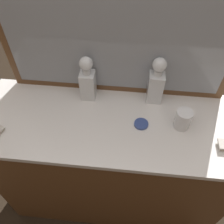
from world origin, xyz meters
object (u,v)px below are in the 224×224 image
at_px(porcelain_dish, 141,123).
at_px(crystal_decanter_left, 156,84).
at_px(crystal_tumbler_center, 183,120).
at_px(crystal_decanter_right, 88,82).

bearing_deg(porcelain_dish, crystal_decanter_left, 71.67).
bearing_deg(crystal_tumbler_center, porcelain_dish, -176.73).
xyz_separation_m(crystal_decanter_left, crystal_tumbler_center, (0.13, -0.17, -0.06)).
bearing_deg(crystal_decanter_right, crystal_decanter_left, 2.41).
bearing_deg(crystal_decanter_left, crystal_decanter_right, -177.59).
bearing_deg(crystal_tumbler_center, crystal_decanter_right, 162.25).
height_order(crystal_decanter_left, porcelain_dish, crystal_decanter_left).
height_order(crystal_decanter_right, crystal_tumbler_center, crystal_decanter_right).
relative_size(crystal_decanter_right, porcelain_dish, 3.66).
distance_m(crystal_decanter_left, crystal_tumbler_center, 0.22).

